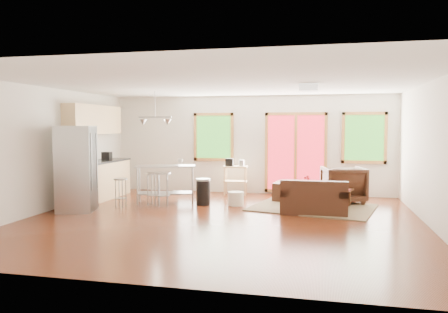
% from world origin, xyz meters
% --- Properties ---
extents(floor, '(7.50, 7.00, 0.02)m').
position_xyz_m(floor, '(0.00, 0.00, -0.01)').
color(floor, '#3D1709').
rests_on(floor, ground).
extents(ceiling, '(7.50, 7.00, 0.02)m').
position_xyz_m(ceiling, '(0.00, 0.00, 2.61)').
color(ceiling, white).
rests_on(ceiling, ground).
extents(back_wall, '(7.50, 0.02, 2.60)m').
position_xyz_m(back_wall, '(0.00, 3.51, 1.30)').
color(back_wall, silver).
rests_on(back_wall, ground).
extents(left_wall, '(0.02, 7.00, 2.60)m').
position_xyz_m(left_wall, '(-3.76, 0.00, 1.30)').
color(left_wall, silver).
rests_on(left_wall, ground).
extents(right_wall, '(0.02, 7.00, 2.60)m').
position_xyz_m(right_wall, '(3.76, 0.00, 1.30)').
color(right_wall, silver).
rests_on(right_wall, ground).
extents(front_wall, '(7.50, 0.02, 2.60)m').
position_xyz_m(front_wall, '(0.00, -3.51, 1.30)').
color(front_wall, silver).
rests_on(front_wall, ground).
extents(window_left, '(1.10, 0.05, 1.30)m').
position_xyz_m(window_left, '(-1.00, 3.46, 1.50)').
color(window_left, '#255A19').
rests_on(window_left, back_wall).
extents(french_doors, '(1.60, 0.05, 2.10)m').
position_xyz_m(french_doors, '(1.20, 3.46, 1.10)').
color(french_doors, red).
rests_on(french_doors, back_wall).
extents(window_right, '(1.10, 0.05, 1.30)m').
position_xyz_m(window_right, '(2.90, 3.46, 1.50)').
color(window_right, '#255A19').
rests_on(window_right, back_wall).
extents(rug, '(2.90, 2.47, 0.03)m').
position_xyz_m(rug, '(1.69, 1.65, 0.01)').
color(rug, '#4D6443').
rests_on(rug, floor).
extents(loveseat, '(1.34, 0.77, 0.71)m').
position_xyz_m(loveseat, '(1.73, 1.05, 0.28)').
color(loveseat, black).
rests_on(loveseat, floor).
extents(coffee_table, '(1.18, 0.95, 0.41)m').
position_xyz_m(coffee_table, '(1.99, 1.93, 0.35)').
color(coffee_table, '#3D2212').
rests_on(coffee_table, floor).
extents(armchair, '(1.07, 1.02, 0.94)m').
position_xyz_m(armchair, '(2.37, 2.51, 0.47)').
color(armchair, black).
rests_on(armchair, floor).
extents(ottoman, '(0.75, 0.75, 0.45)m').
position_xyz_m(ottoman, '(1.10, 2.47, 0.22)').
color(ottoman, black).
rests_on(ottoman, floor).
extents(pouf, '(0.40, 0.40, 0.31)m').
position_xyz_m(pouf, '(-0.02, 1.60, 0.16)').
color(pouf, silver).
rests_on(pouf, floor).
extents(vase, '(0.23, 0.23, 0.29)m').
position_xyz_m(vase, '(1.55, 1.90, 0.51)').
color(vase, silver).
rests_on(vase, coffee_table).
extents(book, '(0.19, 0.09, 0.27)m').
position_xyz_m(book, '(2.27, 1.69, 0.53)').
color(book, maroon).
rests_on(book, coffee_table).
extents(cabinets, '(0.64, 2.24, 2.30)m').
position_xyz_m(cabinets, '(-3.49, 1.70, 0.93)').
color(cabinets, '#D9B378').
rests_on(cabinets, floor).
extents(refrigerator, '(0.88, 0.86, 1.80)m').
position_xyz_m(refrigerator, '(-3.16, 0.23, 0.90)').
color(refrigerator, '#B7BABC').
rests_on(refrigerator, floor).
extents(island, '(1.49, 0.94, 0.88)m').
position_xyz_m(island, '(-1.69, 1.59, 0.60)').
color(island, '#B7BABC').
rests_on(island, floor).
extents(cup, '(0.13, 0.11, 0.12)m').
position_xyz_m(cup, '(-1.31, 1.56, 1.01)').
color(cup, white).
rests_on(cup, island).
extents(bar_stool_a, '(0.31, 0.31, 0.64)m').
position_xyz_m(bar_stool_a, '(-2.47, 0.85, 0.48)').
color(bar_stool_a, '#B7BABC').
rests_on(bar_stool_a, floor).
extents(bar_stool_b, '(0.39, 0.39, 0.74)m').
position_xyz_m(bar_stool_b, '(-1.87, 1.26, 0.55)').
color(bar_stool_b, '#B7BABC').
rests_on(bar_stool_b, floor).
extents(bar_stool_c, '(0.44, 0.44, 0.76)m').
position_xyz_m(bar_stool_c, '(-1.62, 1.21, 0.57)').
color(bar_stool_c, '#B7BABC').
rests_on(bar_stool_c, floor).
extents(trash_can, '(0.43, 0.43, 0.60)m').
position_xyz_m(trash_can, '(-0.76, 1.51, 0.30)').
color(trash_can, black).
rests_on(trash_can, floor).
extents(kitchen_cart, '(0.65, 0.44, 0.95)m').
position_xyz_m(kitchen_cart, '(-0.34, 3.10, 0.65)').
color(kitchen_cart, '#D9B378').
rests_on(kitchen_cart, floor).
extents(ceiling_flush, '(0.35, 0.35, 0.12)m').
position_xyz_m(ceiling_flush, '(1.60, 0.60, 2.53)').
color(ceiling_flush, white).
rests_on(ceiling_flush, ceiling).
extents(pendant_light, '(0.80, 0.18, 0.79)m').
position_xyz_m(pendant_light, '(-1.90, 1.50, 1.90)').
color(pendant_light, gray).
rests_on(pendant_light, ceiling).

